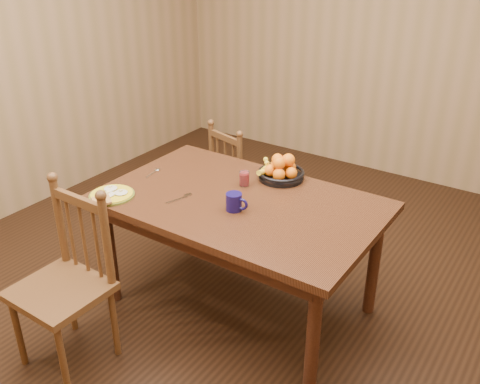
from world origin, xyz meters
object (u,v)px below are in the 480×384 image
Objects in this scene: dining_table at (240,213)px; fruit_bowl at (281,170)px; breakfast_plate at (111,195)px; chair_far at (239,179)px; coffee_mug at (235,202)px; chair_near at (66,283)px.

dining_table is 4.94× the size of fruit_bowl.
fruit_bowl is at bearing 47.90° from breakfast_plate.
breakfast_plate is at bearing 100.26° from chair_far.
coffee_mug is at bearing -90.31° from fruit_bowl.
breakfast_plate reaches higher than dining_table.
chair_near is at bearing -120.36° from dining_table.
fruit_bowl is (0.61, -0.43, 0.39)m from chair_far.
dining_table is 0.76m from breakfast_plate.
chair_far reaches higher than dining_table.
dining_table is 1.01m from chair_far.
dining_table is 1.85× the size of chair_far.
chair_near is 3.06× the size of fruit_bowl.
chair_far is 6.45× the size of coffee_mug.
chair_far is at bearing 92.36° from chair_near.
chair_far is at bearing 85.92° from breakfast_plate.
dining_table is 1.03m from chair_near.
coffee_mug is at bearing 54.38° from chair_near.
dining_table is at bearing 60.42° from chair_near.
chair_far is at bearing 123.03° from coffee_mug.
chair_near reaches higher than fruit_bowl.
chair_far is 0.87× the size of chair_near.
fruit_bowl reaches higher than coffee_mug.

